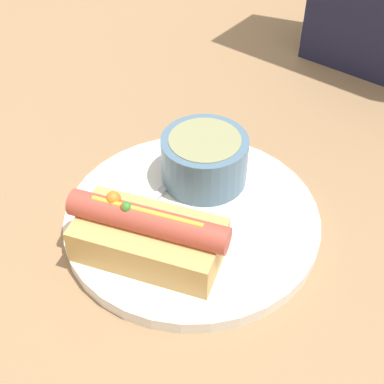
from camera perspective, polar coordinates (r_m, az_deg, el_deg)
ground_plane at (r=0.60m, az=0.00°, el=-3.42°), size 4.00×4.00×0.00m
dinner_plate at (r=0.59m, az=0.00°, el=-2.90°), size 0.28×0.28×0.02m
hot_dog at (r=0.53m, az=-4.69°, el=-4.62°), size 0.16×0.12×0.07m
soup_bowl at (r=0.61m, az=1.34°, el=3.69°), size 0.10×0.10×0.06m
spoon at (r=0.61m, az=-3.26°, el=0.20°), size 0.03×0.16×0.01m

